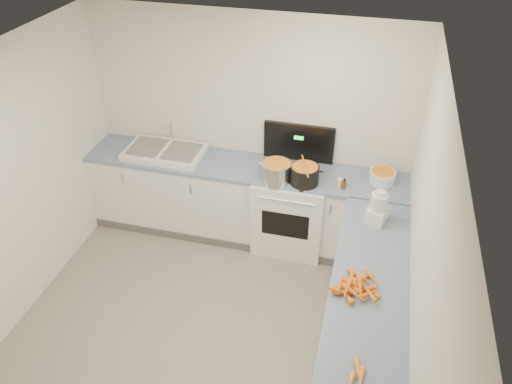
% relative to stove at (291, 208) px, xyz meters
% --- Properties ---
extents(floor, '(3.50, 4.00, 0.00)m').
position_rel_stove_xyz_m(floor, '(-0.55, -1.69, -0.47)').
color(floor, gray).
rests_on(floor, ground).
extents(ceiling, '(3.50, 4.00, 0.00)m').
position_rel_stove_xyz_m(ceiling, '(-0.55, -1.69, 2.03)').
color(ceiling, silver).
rests_on(ceiling, ground).
extents(wall_back, '(3.50, 0.00, 2.50)m').
position_rel_stove_xyz_m(wall_back, '(-0.55, 0.31, 0.78)').
color(wall_back, silver).
rests_on(wall_back, ground).
extents(wall_right, '(0.00, 4.00, 2.50)m').
position_rel_stove_xyz_m(wall_right, '(1.20, -1.69, 0.78)').
color(wall_right, silver).
rests_on(wall_right, ground).
extents(counter_back, '(3.50, 0.62, 0.94)m').
position_rel_stove_xyz_m(counter_back, '(-0.55, 0.01, -0.00)').
color(counter_back, white).
rests_on(counter_back, ground).
extents(counter_right, '(0.62, 2.20, 0.94)m').
position_rel_stove_xyz_m(counter_right, '(0.90, -1.39, -0.00)').
color(counter_right, white).
rests_on(counter_right, ground).
extents(stove, '(0.76, 0.65, 1.36)m').
position_rel_stove_xyz_m(stove, '(0.00, 0.00, 0.00)').
color(stove, white).
rests_on(stove, ground).
extents(sink, '(0.86, 0.52, 0.31)m').
position_rel_stove_xyz_m(sink, '(-1.45, 0.02, 0.50)').
color(sink, white).
rests_on(sink, counter_back).
extents(steel_pot, '(0.31, 0.31, 0.22)m').
position_rel_stove_xyz_m(steel_pot, '(-0.14, -0.17, 0.56)').
color(steel_pot, silver).
rests_on(steel_pot, stove).
extents(black_pot, '(0.37, 0.37, 0.21)m').
position_rel_stove_xyz_m(black_pot, '(0.14, -0.15, 0.55)').
color(black_pot, black).
rests_on(black_pot, stove).
extents(wooden_spoon, '(0.14, 0.39, 0.02)m').
position_rel_stove_xyz_m(wooden_spoon, '(0.14, -0.15, 0.67)').
color(wooden_spoon, '#AD7A47').
rests_on(wooden_spoon, black_pot).
extents(mixing_bowl, '(0.33, 0.33, 0.12)m').
position_rel_stove_xyz_m(mixing_bowl, '(0.91, 0.07, 0.53)').
color(mixing_bowl, white).
rests_on(mixing_bowl, counter_back).
extents(extract_bottle, '(0.04, 0.04, 0.10)m').
position_rel_stove_xyz_m(extract_bottle, '(0.55, -0.16, 0.51)').
color(extract_bottle, '#593319').
rests_on(extract_bottle, counter_back).
extents(spice_jar, '(0.05, 0.05, 0.09)m').
position_rel_stove_xyz_m(spice_jar, '(0.50, -0.15, 0.51)').
color(spice_jar, '#E5B266').
rests_on(spice_jar, counter_back).
extents(food_processor, '(0.21, 0.24, 0.33)m').
position_rel_stove_xyz_m(food_processor, '(0.89, -0.61, 0.61)').
color(food_processor, white).
rests_on(food_processor, counter_right).
extents(carrot_pile, '(0.39, 0.39, 0.09)m').
position_rel_stove_xyz_m(carrot_pile, '(0.78, -1.52, 0.50)').
color(carrot_pile, orange).
rests_on(carrot_pile, counter_right).
extents(peeled_carrots, '(0.12, 0.31, 0.04)m').
position_rel_stove_xyz_m(peeled_carrots, '(0.87, -2.32, 0.49)').
color(peeled_carrots, orange).
rests_on(peeled_carrots, counter_right).
extents(peelings, '(0.23, 0.27, 0.01)m').
position_rel_stove_xyz_m(peelings, '(-1.67, 0.01, 0.54)').
color(peelings, tan).
rests_on(peelings, sink).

